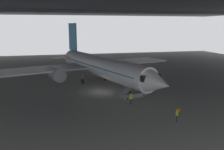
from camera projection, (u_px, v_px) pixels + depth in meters
ground_plane at (103, 92)px, 39.33m from camera, size 110.00×110.00×0.00m
hangar_structure at (89, 2)px, 49.41m from camera, size 121.00×99.00×15.86m
airplane_main at (99, 66)px, 43.63m from camera, size 33.95×34.30×11.04m
boarding_stairs at (133, 92)px, 36.26m from camera, size 4.34×2.58×4.57m
crew_worker_near_nose at (177, 114)px, 26.67m from camera, size 0.40×0.43×1.57m
crew_worker_by_stairs at (131, 98)px, 32.72m from camera, size 0.42×0.41×1.55m
traffic_cone_orange at (180, 109)px, 30.01m from camera, size 0.36×0.36×0.60m
baggage_tug at (101, 73)px, 52.46m from camera, size 1.58×2.36×0.90m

